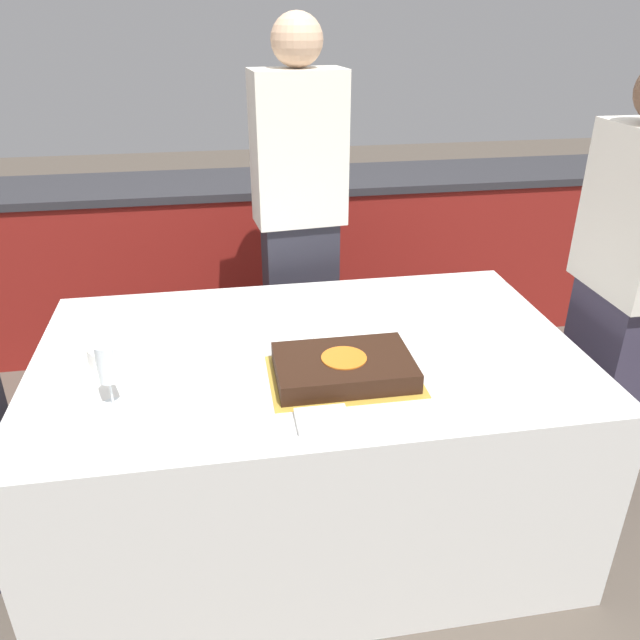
{
  "coord_description": "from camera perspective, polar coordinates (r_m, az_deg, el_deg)",
  "views": [
    {
      "loc": [
        -0.26,
        -1.77,
        1.76
      ],
      "look_at": [
        0.04,
        0.0,
        0.85
      ],
      "focal_mm": 35.0,
      "sensor_mm": 36.0,
      "label": 1
    }
  ],
  "objects": [
    {
      "name": "back_counter",
      "position": [
        3.63,
        -4.87,
        5.72
      ],
      "size": [
        4.4,
        0.58,
        0.92
      ],
      "color": "maroon",
      "rests_on": "ground_plane"
    },
    {
      "name": "cake",
      "position": [
        1.88,
        2.19,
        -4.38
      ],
      "size": [
        0.45,
        0.31,
        0.07
      ],
      "color": "gold",
      "rests_on": "dining_table"
    },
    {
      "name": "wine_glass",
      "position": [
        1.8,
        -18.93,
        -4.05
      ],
      "size": [
        0.07,
        0.07,
        0.19
      ],
      "color": "white",
      "rests_on": "dining_table"
    },
    {
      "name": "dining_table",
      "position": [
        2.26,
        -1.01,
        -10.92
      ],
      "size": [
        1.76,
        1.08,
        0.75
      ],
      "color": "silver",
      "rests_on": "ground_plane"
    },
    {
      "name": "utensil_pile",
      "position": [
        1.7,
        0.22,
        -9.12
      ],
      "size": [
        0.14,
        0.11,
        0.02
      ],
      "color": "white",
      "rests_on": "dining_table"
    },
    {
      "name": "person_cutting_cake",
      "position": [
        2.69,
        -1.86,
        8.36
      ],
      "size": [
        0.39,
        0.24,
        1.75
      ],
      "rotation": [
        0.0,
        0.0,
        -3.04
      ],
      "color": "#282833",
      "rests_on": "ground_plane"
    },
    {
      "name": "side_plate_near_cake",
      "position": [
        2.16,
        1.63,
        -1.0
      ],
      "size": [
        0.2,
        0.2,
        0.0
      ],
      "color": "white",
      "rests_on": "dining_table"
    },
    {
      "name": "plate_stack",
      "position": [
        2.08,
        -17.61,
        -2.63
      ],
      "size": [
        0.21,
        0.21,
        0.06
      ],
      "color": "white",
      "rests_on": "dining_table"
    },
    {
      "name": "person_seated_right",
      "position": [
        2.41,
        25.74,
        1.72
      ],
      "size": [
        0.2,
        0.39,
        1.63
      ],
      "rotation": [
        0.0,
        0.0,
        -1.57
      ],
      "color": "#383347",
      "rests_on": "ground_plane"
    },
    {
      "name": "ground_plane",
      "position": [
        2.51,
        -0.94,
        -17.74
      ],
      "size": [
        14.0,
        14.0,
        0.0
      ],
      "primitive_type": "plane",
      "color": "brown"
    }
  ]
}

